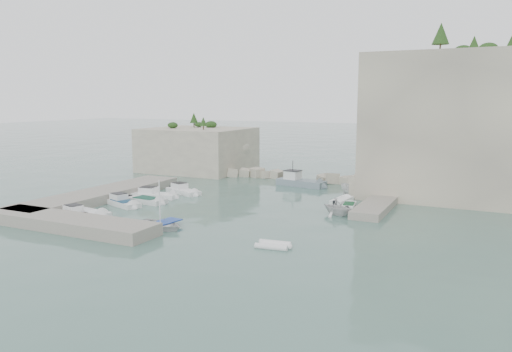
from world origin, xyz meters
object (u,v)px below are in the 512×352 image
at_px(motorboat_e, 90,216).
at_px(tender_east_d, 356,196).
at_px(tender_east_a, 337,215).
at_px(motorboat_f, 78,219).
at_px(rowboat, 160,228).
at_px(motorboat_a, 183,194).
at_px(motorboat_c, 146,203).
at_px(motorboat_b, 155,198).
at_px(tender_east_b, 349,209).
at_px(inflatable_dinghy, 273,247).
at_px(tender_east_c, 342,203).
at_px(motorboat_d, 123,206).
at_px(work_boat, 301,186).

relative_size(motorboat_e, tender_east_d, 1.13).
distance_m(motorboat_e, tender_east_a, 25.21).
xyz_separation_m(motorboat_f, tender_east_d, (21.85, 23.50, 0.00)).
bearing_deg(motorboat_f, rowboat, 17.59).
bearing_deg(motorboat_e, motorboat_a, 92.87).
xyz_separation_m(motorboat_c, motorboat_f, (-1.23, -9.20, 0.00)).
distance_m(motorboat_b, tender_east_b, 23.10).
bearing_deg(motorboat_e, inflatable_dinghy, 4.39).
xyz_separation_m(motorboat_f, tender_east_c, (21.47, 18.83, 0.00)).
distance_m(motorboat_d, inflatable_dinghy, 22.74).
distance_m(motorboat_f, tender_east_b, 28.14).
bearing_deg(motorboat_c, tender_east_a, 15.48).
distance_m(motorboat_b, tender_east_d, 24.43).
bearing_deg(tender_east_a, motorboat_b, 115.52).
height_order(rowboat, tender_east_a, tender_east_a).
height_order(motorboat_c, motorboat_e, same).
bearing_deg(work_boat, motorboat_d, -113.76).
xyz_separation_m(motorboat_b, motorboat_d, (-0.43, -5.25, 0.00)).
relative_size(tender_east_d, work_boat, 0.59).
xyz_separation_m(tender_east_b, work_boat, (-9.77, 11.20, 0.00)).
relative_size(motorboat_c, rowboat, 1.12).
distance_m(inflatable_dinghy, tender_east_a, 13.35).
height_order(motorboat_d, motorboat_e, motorboat_d).
relative_size(motorboat_f, tender_east_a, 1.55).
bearing_deg(motorboat_b, motorboat_e, -99.08).
distance_m(motorboat_e, inflatable_dinghy, 21.11).
bearing_deg(motorboat_c, motorboat_f, -91.95).
bearing_deg(tender_east_a, motorboat_e, 140.87).
relative_size(motorboat_b, rowboat, 1.27).
xyz_separation_m(motorboat_f, work_boat, (13.24, 27.41, 0.00)).
distance_m(rowboat, tender_east_b, 20.58).
bearing_deg(tender_east_a, motorboat_c, 123.03).
relative_size(rowboat, work_boat, 0.64).
bearing_deg(work_boat, inflatable_dinghy, -64.34).
distance_m(motorboat_f, inflatable_dinghy, 21.45).
distance_m(motorboat_d, work_boat, 24.60).
bearing_deg(inflatable_dinghy, tender_east_c, 83.19).
relative_size(motorboat_a, motorboat_b, 0.96).
height_order(motorboat_b, tender_east_b, motorboat_b).
distance_m(motorboat_d, tender_east_d, 27.64).
distance_m(motorboat_b, work_boat, 20.11).
relative_size(rowboat, tender_east_b, 1.28).
xyz_separation_m(motorboat_f, tender_east_a, (22.72, 12.92, 0.00)).
bearing_deg(tender_east_c, motorboat_d, 125.18).
relative_size(motorboat_a, motorboat_e, 1.17).
relative_size(motorboat_e, motorboat_f, 0.90).
relative_size(motorboat_d, rowboat, 1.21).
xyz_separation_m(motorboat_c, tender_east_d, (20.62, 14.30, 0.00)).
distance_m(inflatable_dinghy, tender_east_d, 23.88).
height_order(rowboat, work_boat, work_boat).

